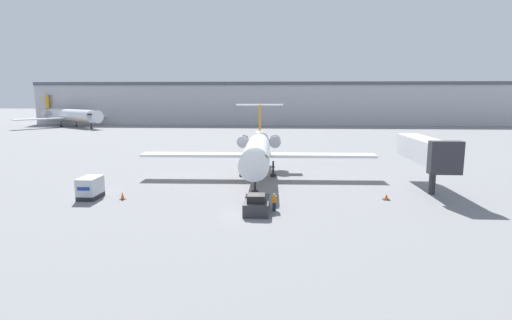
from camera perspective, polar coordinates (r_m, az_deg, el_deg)
ground_plane at (r=36.74m, az=-0.76°, el=-7.74°), size 600.00×600.00×0.00m
terminal_building at (r=155.12m, az=2.49°, el=8.11°), size 180.00×16.80×15.82m
airplane_main at (r=52.16m, az=0.23°, el=1.47°), size 30.67×24.43×9.42m
pushback_tug at (r=37.29m, az=0.11°, el=-6.36°), size 2.29×4.53×1.88m
luggage_cart at (r=45.50m, az=-22.60°, el=-3.69°), size 1.84×2.95×2.25m
worker_near_tug at (r=37.49m, az=2.62°, el=-5.98°), size 0.40×0.24×1.71m
traffic_cone_left at (r=43.92m, az=-18.54°, el=-4.87°), size 0.55×0.55×0.84m
traffic_cone_right at (r=43.79m, az=18.12°, el=-5.04°), size 0.70×0.70×0.61m
airplane_parked_far_left at (r=155.36m, az=-25.05°, el=5.82°), size 33.16×31.41×11.23m
jet_bridge at (r=49.83m, az=23.06°, el=1.24°), size 3.20×13.09×6.19m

